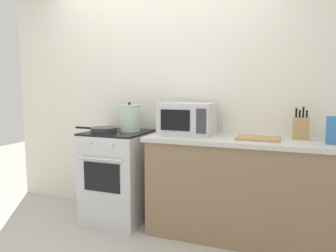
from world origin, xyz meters
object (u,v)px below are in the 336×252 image
Objects in this scene: stock_pot at (130,118)px; frying_pan at (103,130)px; pasta_box at (332,130)px; cutting_board at (258,138)px; knife_block at (301,128)px; stove at (118,175)px; microwave at (187,119)px.

stock_pot is 0.66× the size of frying_pan.
pasta_box is at bearing 2.12° from frying_pan.
stock_pot is 0.85× the size of cutting_board.
stock_pot is at bearing 39.75° from frying_pan.
stove is at bearing -175.34° from knife_block.
cutting_board is 1.64× the size of pasta_box.
frying_pan is 1.64× the size of knife_block.
microwave is 2.27× the size of pasta_box.
pasta_box reaches higher than stove.
frying_pan is at bearing -167.38° from microwave.
frying_pan is 0.85m from microwave.
microwave is at bearing -176.48° from knife_block.
stock_pot reaches higher than cutting_board.
knife_block reaches higher than cutting_board.
knife_block reaches higher than stove.
microwave reaches higher than pasta_box.
cutting_board is at bearing -6.69° from microwave.
stove is 0.95m from microwave.
pasta_box is (2.05, 0.08, 0.08)m from frying_pan.
pasta_box is (1.85, -0.10, -0.03)m from stock_pot.
frying_pan reaches higher than stove.
microwave is 1.24m from pasta_box.
cutting_board is at bearing 176.96° from pasta_box.
cutting_board is at bearing 0.05° from stove.
stock_pot is at bearing -178.84° from microwave.
microwave is 0.68m from cutting_board.
pasta_box is at bearing -2.96° from stock_pot.
frying_pan is at bearing -140.25° from stock_pot.
microwave reaches higher than frying_pan.
stove is at bearing -173.77° from microwave.
stock_pot is 1.62m from knife_block.
frying_pan is at bearing -175.93° from cutting_board.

